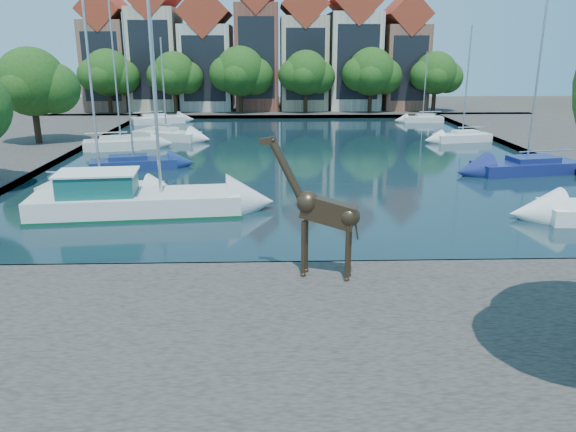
% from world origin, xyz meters
% --- Properties ---
extents(ground, '(160.00, 160.00, 0.00)m').
position_xyz_m(ground, '(0.00, 0.00, 0.00)').
color(ground, '#38332B').
rests_on(ground, ground).
extents(water_basin, '(38.00, 50.00, 0.08)m').
position_xyz_m(water_basin, '(0.00, 24.00, 0.04)').
color(water_basin, black).
rests_on(water_basin, ground).
extents(near_quay, '(50.00, 14.00, 0.50)m').
position_xyz_m(near_quay, '(0.00, -7.00, 0.25)').
color(near_quay, '#4B4641').
rests_on(near_quay, ground).
extents(far_quay, '(60.00, 16.00, 0.50)m').
position_xyz_m(far_quay, '(0.00, 56.00, 0.25)').
color(far_quay, '#4B4641').
rests_on(far_quay, ground).
extents(townhouse_west_end, '(5.44, 9.18, 14.93)m').
position_xyz_m(townhouse_west_end, '(-23.00, 55.99, 7.36)').
color(townhouse_west_end, '#865D49').
rests_on(townhouse_west_end, far_quay).
extents(townhouse_west_mid, '(5.94, 9.18, 16.79)m').
position_xyz_m(townhouse_west_mid, '(-17.00, 55.99, 8.23)').
color(townhouse_west_mid, '#C5B797').
rests_on(townhouse_west_mid, far_quay).
extents(townhouse_west_inner, '(6.43, 9.18, 15.15)m').
position_xyz_m(townhouse_west_inner, '(-10.50, 55.99, 7.35)').
color(townhouse_west_inner, beige).
rests_on(townhouse_west_inner, far_quay).
extents(townhouse_center, '(5.44, 9.18, 16.93)m').
position_xyz_m(townhouse_center, '(-4.00, 55.99, 8.36)').
color(townhouse_center, brown).
rests_on(townhouse_center, far_quay).
extents(townhouse_east_inner, '(5.94, 9.18, 15.79)m').
position_xyz_m(townhouse_east_inner, '(2.00, 55.99, 7.73)').
color(townhouse_east_inner, '#C4B08C').
rests_on(townhouse_east_inner, far_quay).
extents(townhouse_east_mid, '(6.43, 9.18, 16.65)m').
position_xyz_m(townhouse_east_mid, '(8.50, 55.99, 8.10)').
color(townhouse_east_mid, beige).
rests_on(townhouse_east_mid, far_quay).
extents(townhouse_east_end, '(5.44, 9.18, 14.43)m').
position_xyz_m(townhouse_east_end, '(15.00, 55.99, 7.11)').
color(townhouse_east_end, brown).
rests_on(townhouse_east_end, far_quay).
extents(far_tree_far_west, '(7.28, 5.60, 7.68)m').
position_xyz_m(far_tree_far_west, '(-21.90, 50.49, 5.18)').
color(far_tree_far_west, '#332114').
rests_on(far_tree_far_west, far_quay).
extents(far_tree_west, '(6.76, 5.20, 7.36)m').
position_xyz_m(far_tree_west, '(-13.91, 50.49, 5.08)').
color(far_tree_west, '#332114').
rests_on(far_tree_west, far_quay).
extents(far_tree_mid_west, '(7.80, 6.00, 8.00)m').
position_xyz_m(far_tree_mid_west, '(-5.89, 50.49, 5.29)').
color(far_tree_mid_west, '#332114').
rests_on(far_tree_mid_west, far_quay).
extents(far_tree_mid_east, '(7.02, 5.40, 7.52)m').
position_xyz_m(far_tree_mid_east, '(2.10, 50.49, 5.13)').
color(far_tree_mid_east, '#332114').
rests_on(far_tree_mid_east, far_quay).
extents(far_tree_east, '(7.54, 5.80, 7.84)m').
position_xyz_m(far_tree_east, '(10.11, 50.49, 5.24)').
color(far_tree_east, '#332114').
rests_on(far_tree_east, far_quay).
extents(far_tree_far_east, '(6.76, 5.20, 7.36)m').
position_xyz_m(far_tree_far_east, '(18.09, 50.49, 5.08)').
color(far_tree_far_east, '#332114').
rests_on(far_tree_far_east, far_quay).
extents(side_tree_left_far, '(7.28, 5.60, 7.88)m').
position_xyz_m(side_tree_left_far, '(-21.90, 27.99, 5.38)').
color(side_tree_left_far, '#332114').
rests_on(side_tree_left_far, left_quay).
extents(giraffe_statue, '(3.38, 1.32, 4.90)m').
position_xyz_m(giraffe_statue, '(-0.68, -1.42, 2.91)').
color(giraffe_statue, '#382A1C').
rests_on(giraffe_statue, near_quay).
extents(motorsailer, '(10.74, 4.10, 11.37)m').
position_xyz_m(motorsailer, '(-9.61, 7.96, 0.95)').
color(motorsailer, silver).
rests_on(motorsailer, water_basin).
extents(sailboat_left_a, '(6.86, 3.01, 11.58)m').
position_xyz_m(sailboat_left_a, '(-12.00, 11.23, 0.69)').
color(sailboat_left_a, silver).
rests_on(sailboat_left_a, water_basin).
extents(sailboat_left_b, '(6.18, 3.32, 10.41)m').
position_xyz_m(sailboat_left_b, '(-12.00, 19.14, 0.63)').
color(sailboat_left_b, navy).
rests_on(sailboat_left_b, water_basin).
extents(sailboat_left_c, '(6.35, 3.49, 11.90)m').
position_xyz_m(sailboat_left_c, '(-15.00, 27.52, 0.68)').
color(sailboat_left_c, silver).
rests_on(sailboat_left_c, water_basin).
extents(sailboat_left_d, '(6.59, 4.31, 9.07)m').
position_xyz_m(sailboat_left_d, '(-12.00, 32.23, 0.67)').
color(sailboat_left_d, silver).
rests_on(sailboat_left_d, water_basin).
extents(sailboat_left_e, '(6.04, 3.96, 11.14)m').
position_xyz_m(sailboat_left_e, '(-15.00, 44.00, 0.65)').
color(sailboat_left_e, silver).
rests_on(sailboat_left_e, water_basin).
extents(sailboat_right_b, '(7.52, 3.76, 13.51)m').
position_xyz_m(sailboat_right_b, '(15.00, 17.00, 0.71)').
color(sailboat_right_b, navy).
rests_on(sailboat_right_b, water_basin).
extents(sailboat_right_c, '(5.38, 2.80, 10.06)m').
position_xyz_m(sailboat_right_c, '(15.00, 30.31, 0.64)').
color(sailboat_right_c, silver).
rests_on(sailboat_right_c, water_basin).
extents(sailboat_right_d, '(4.50, 1.63, 7.75)m').
position_xyz_m(sailboat_right_d, '(15.00, 43.98, 0.59)').
color(sailboat_right_d, silver).
rests_on(sailboat_right_d, water_basin).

